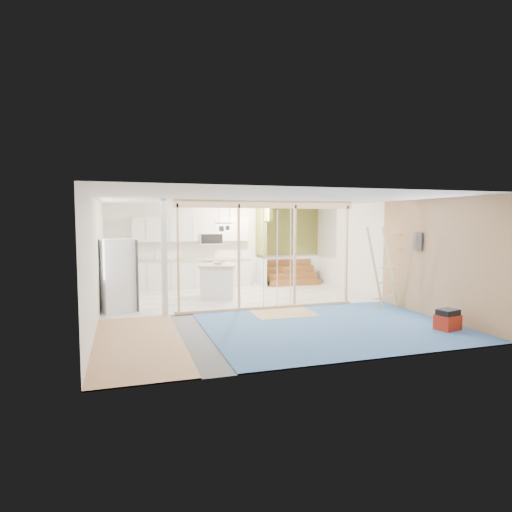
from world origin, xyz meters
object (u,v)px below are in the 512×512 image
object	(u,v)px
island	(218,281)
toolbox	(448,320)
fridge	(117,275)
ladder	(385,267)

from	to	relation	value
island	toolbox	size ratio (longest dim) A/B	2.41
toolbox	island	bearing A→B (deg)	113.68
island	toolbox	world-z (taller)	island
fridge	toolbox	size ratio (longest dim) A/B	3.37
island	ladder	bearing A→B (deg)	-16.45
island	ladder	distance (m)	4.37
island	ladder	world-z (taller)	ladder
island	toolbox	distance (m)	5.85
fridge	island	distance (m)	2.77
toolbox	ladder	distance (m)	2.34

